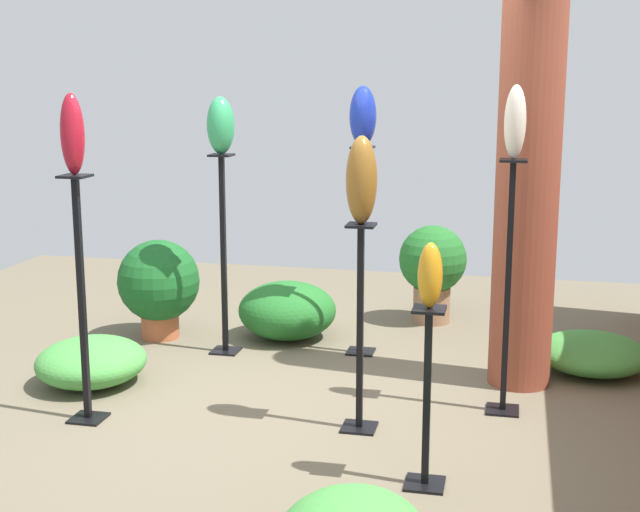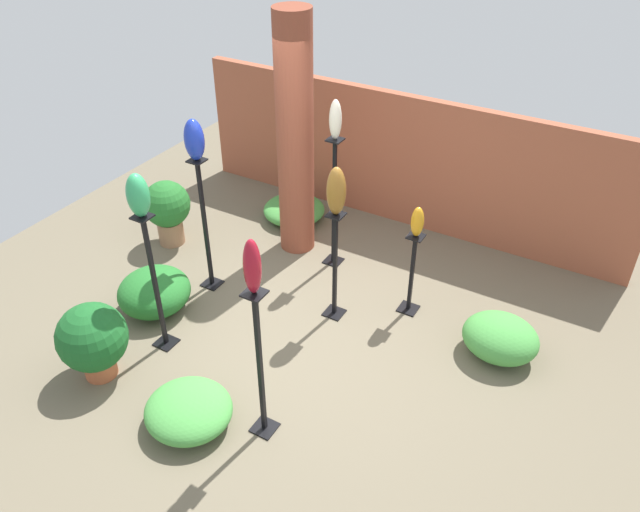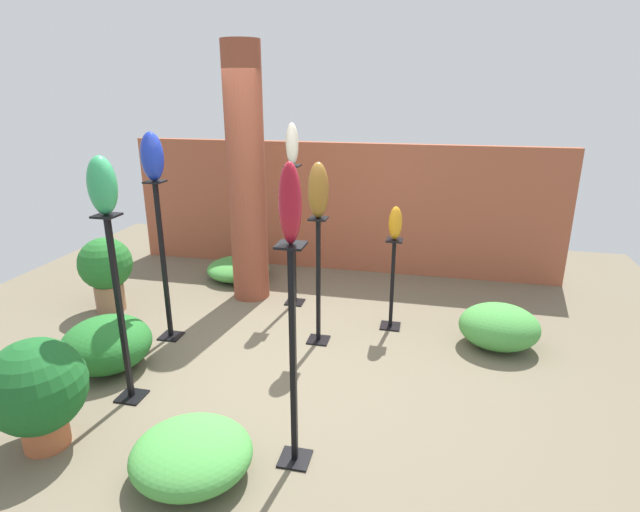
% 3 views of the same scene
% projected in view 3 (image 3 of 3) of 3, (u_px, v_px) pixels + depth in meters
% --- Properties ---
extents(ground_plane, '(8.00, 8.00, 0.00)m').
position_uv_depth(ground_plane, '(287.00, 361.00, 4.45)').
color(ground_plane, '#6B604C').
extents(brick_wall_back, '(5.60, 0.12, 1.67)m').
position_uv_depth(brick_wall_back, '(340.00, 208.00, 6.50)').
color(brick_wall_back, '#9E5138').
rests_on(brick_wall_back, ground).
extents(brick_pillar, '(0.41, 0.41, 2.78)m').
position_uv_depth(brick_pillar, '(246.00, 177.00, 5.42)').
color(brick_pillar, brown).
rests_on(brick_pillar, ground).
extents(pedestal_cobalt, '(0.20, 0.20, 1.53)m').
position_uv_depth(pedestal_cobalt, '(164.00, 268.00, 4.66)').
color(pedestal_cobalt, black).
rests_on(pedestal_cobalt, ground).
extents(pedestal_jade, '(0.20, 0.20, 1.48)m').
position_uv_depth(pedestal_jade, '(121.00, 318.00, 3.71)').
color(pedestal_jade, black).
rests_on(pedestal_jade, ground).
extents(pedestal_amber, '(0.20, 0.20, 0.93)m').
position_uv_depth(pedestal_amber, '(392.00, 289.00, 4.96)').
color(pedestal_amber, black).
rests_on(pedestal_amber, ground).
extents(pedestal_ruby, '(0.20, 0.20, 1.48)m').
position_uv_depth(pedestal_ruby, '(293.00, 368.00, 3.05)').
color(pedestal_ruby, black).
rests_on(pedestal_ruby, ground).
extents(pedestal_ivory, '(0.20, 0.20, 1.56)m').
position_uv_depth(pedestal_ivory, '(294.00, 242.00, 5.43)').
color(pedestal_ivory, black).
rests_on(pedestal_ivory, ground).
extents(pedestal_bronze, '(0.20, 0.20, 1.22)m').
position_uv_depth(pedestal_bronze, '(318.00, 287.00, 4.63)').
color(pedestal_bronze, black).
rests_on(pedestal_bronze, ground).
extents(art_vase_cobalt, '(0.20, 0.19, 0.42)m').
position_uv_depth(art_vase_cobalt, '(152.00, 157.00, 4.33)').
color(art_vase_cobalt, '#192D9E').
rests_on(art_vase_cobalt, pedestal_cobalt).
extents(art_vase_jade, '(0.19, 0.20, 0.41)m').
position_uv_depth(art_vase_jade, '(102.00, 185.00, 3.39)').
color(art_vase_jade, '#2D9356').
rests_on(art_vase_jade, pedestal_jade).
extents(art_vase_amber, '(0.13, 0.12, 0.32)m').
position_uv_depth(art_vase_amber, '(395.00, 223.00, 4.74)').
color(art_vase_amber, orange).
rests_on(art_vase_amber, pedestal_amber).
extents(art_vase_ruby, '(0.13, 0.14, 0.46)m').
position_uv_depth(art_vase_ruby, '(290.00, 204.00, 2.72)').
color(art_vase_ruby, maroon).
rests_on(art_vase_ruby, pedestal_ruby).
extents(art_vase_ivory, '(0.13, 0.13, 0.43)m').
position_uv_depth(art_vase_ivory, '(292.00, 144.00, 5.10)').
color(art_vase_ivory, beige).
rests_on(art_vase_ivory, pedestal_ivory).
extents(art_vase_bronze, '(0.19, 0.18, 0.49)m').
position_uv_depth(art_vase_bronze, '(318.00, 190.00, 4.34)').
color(art_vase_bronze, brown).
rests_on(art_vase_bronze, pedestal_bronze).
extents(potted_plant_mid_left, '(0.56, 0.56, 0.82)m').
position_uv_depth(potted_plant_mid_left, '(106.00, 268.00, 5.33)').
color(potted_plant_mid_left, '#936B4C').
rests_on(potted_plant_mid_left, ground).
extents(potted_plant_front_left, '(0.64, 0.64, 0.78)m').
position_uv_depth(potted_plant_front_left, '(37.00, 389.00, 3.27)').
color(potted_plant_front_left, '#B25B38').
rests_on(potted_plant_front_left, ground).
extents(foliage_bed_east, '(0.73, 0.64, 0.41)m').
position_uv_depth(foliage_bed_east, '(499.00, 327.00, 4.64)').
color(foliage_bed_east, '#479942').
rests_on(foliage_bed_east, ground).
extents(foliage_bed_west, '(0.75, 0.77, 0.45)m').
position_uv_depth(foliage_bed_west, '(107.00, 344.00, 4.28)').
color(foliage_bed_west, '#236B28').
rests_on(foliage_bed_west, ground).
extents(foliage_bed_center, '(0.79, 0.79, 0.26)m').
position_uv_depth(foliage_bed_center, '(238.00, 269.00, 6.36)').
color(foliage_bed_center, '#479942').
rests_on(foliage_bed_center, ground).
extents(foliage_bed_rear, '(0.76, 0.73, 0.31)m').
position_uv_depth(foliage_bed_rear, '(192.00, 454.00, 3.09)').
color(foliage_bed_rear, '#479942').
rests_on(foliage_bed_rear, ground).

